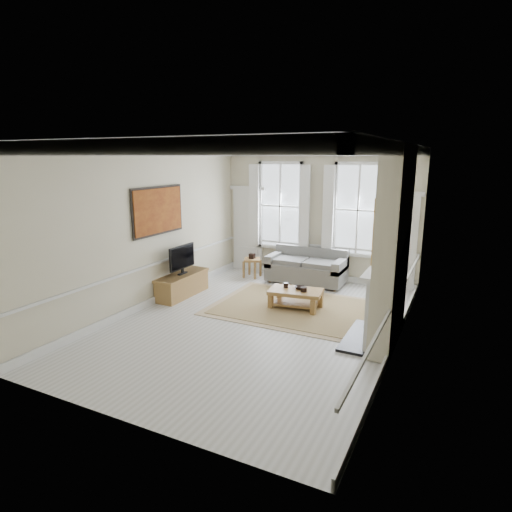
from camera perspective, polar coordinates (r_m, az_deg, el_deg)
The scene contains 23 objects.
floor at distance 8.51m, azimuth 0.21°, elevation -8.96°, with size 7.20×7.20×0.00m, color #B7B5AD.
ceiling at distance 7.89m, azimuth 0.23°, elevation 14.57°, with size 7.20×7.20×0.00m, color white.
back_wall at distance 11.33m, azimuth 8.27°, elevation 5.38°, with size 5.20×5.20×0.00m, color beige.
left_wall at distance 9.45m, azimuth -14.13°, elevation 3.58°, with size 7.20×7.20×0.00m, color beige.
right_wall at distance 7.30m, azimuth 18.89°, elevation 0.54°, with size 7.20×7.20×0.00m, color beige.
window_left at distance 11.63m, azimuth 3.27°, elevation 6.68°, with size 1.26×0.20×2.20m, color #B2BCC6, non-canonical shape.
window_right at distance 10.98m, azimuth 13.46°, elevation 5.96°, with size 1.26×0.20×2.20m, color #B2BCC6, non-canonical shape.
door_left at distance 12.16m, azimuth -1.10°, elevation 3.41°, with size 0.90×0.08×2.30m, color silver.
door_right at distance 10.93m, azimuth 18.37°, elevation 1.64°, with size 0.90×0.08×2.30m, color silver.
painting at distance 9.60m, azimuth -12.90°, elevation 5.91°, with size 0.05×1.66×1.06m, color #9D551A.
chimney_breast at distance 7.51m, azimuth 17.78°, elevation 0.97°, with size 0.35×1.70×3.38m, color beige.
hearth at distance 8.08m, azimuth 13.92°, elevation -10.42°, with size 0.55×1.50×0.05m, color black.
fireplace at distance 7.80m, azimuth 15.64°, elevation -5.84°, with size 0.21×1.45×1.33m.
mirror at distance 7.48m, azimuth 16.34°, elevation 3.75°, with size 0.06×1.26×1.06m, color gold.
sofa at distance 11.16m, azimuth 6.82°, elevation -1.67°, with size 1.98×0.96×0.89m.
side_table at distance 11.56m, azimuth -0.52°, elevation -0.86°, with size 0.56×0.56×0.52m.
rug at distance 9.35m, azimuth 5.27°, elevation -6.88°, with size 3.50×2.60×0.02m, color #A08752.
coffee_table at distance 9.24m, azimuth 5.32°, elevation -4.98°, with size 1.19×0.79×0.42m.
ceramic_pot_a at distance 9.33m, azimuth 4.01°, elevation -3.92°, with size 0.10×0.10×0.10m, color black.
ceramic_pot_b at distance 9.09m, azimuth 6.40°, elevation -4.46°, with size 0.14×0.14×0.10m, color black.
bowl at distance 9.28m, azimuth 5.84°, elevation -4.21°, with size 0.22×0.22×0.05m, color black.
tv_stand at distance 10.20m, azimuth -9.79°, elevation -3.80°, with size 0.48×1.49×0.53m, color brown.
tv at distance 10.01m, azimuth -9.83°, elevation -0.20°, with size 0.08×0.90×0.68m.
Camera 1 is at (3.46, -7.09, 3.20)m, focal length 30.00 mm.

